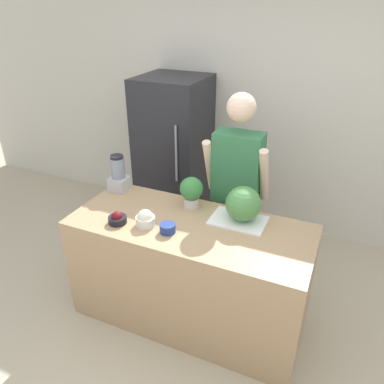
% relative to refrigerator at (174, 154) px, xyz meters
% --- Properties ---
extents(ground_plane, '(14.00, 14.00, 0.00)m').
position_rel_refrigerator_xyz_m(ground_plane, '(0.79, -1.70, -0.84)').
color(ground_plane, beige).
extents(wall_back, '(8.00, 0.06, 2.60)m').
position_rel_refrigerator_xyz_m(wall_back, '(0.79, 0.40, 0.46)').
color(wall_back, silver).
rests_on(wall_back, ground_plane).
extents(counter_island, '(1.82, 0.77, 0.90)m').
position_rel_refrigerator_xyz_m(counter_island, '(0.79, -1.32, -0.39)').
color(counter_island, tan).
rests_on(counter_island, ground_plane).
extents(refrigerator, '(0.69, 0.72, 1.68)m').
position_rel_refrigerator_xyz_m(refrigerator, '(0.00, 0.00, 0.00)').
color(refrigerator, '#232328').
rests_on(refrigerator, ground_plane).
extents(person, '(0.53, 0.27, 1.76)m').
position_rel_refrigerator_xyz_m(person, '(0.95, -0.73, 0.07)').
color(person, gray).
rests_on(person, ground_plane).
extents(cutting_board, '(0.41, 0.29, 0.01)m').
position_rel_refrigerator_xyz_m(cutting_board, '(1.10, -1.14, 0.06)').
color(cutting_board, white).
rests_on(cutting_board, counter_island).
extents(watermelon, '(0.26, 0.26, 0.26)m').
position_rel_refrigerator_xyz_m(watermelon, '(1.13, -1.12, 0.20)').
color(watermelon, '#4C8C47').
rests_on(watermelon, cutting_board).
extents(bowl_cherries, '(0.14, 0.14, 0.09)m').
position_rel_refrigerator_xyz_m(bowl_cherries, '(0.29, -1.52, 0.09)').
color(bowl_cherries, black).
rests_on(bowl_cherries, counter_island).
extents(bowl_cream, '(0.14, 0.14, 0.13)m').
position_rel_refrigerator_xyz_m(bowl_cream, '(0.50, -1.47, 0.11)').
color(bowl_cream, white).
rests_on(bowl_cream, counter_island).
extents(bowl_small_blue, '(0.11, 0.11, 0.07)m').
position_rel_refrigerator_xyz_m(bowl_small_blue, '(0.69, -1.48, 0.09)').
color(bowl_small_blue, navy).
rests_on(bowl_small_blue, counter_island).
extents(blender, '(0.15, 0.15, 0.32)m').
position_rel_refrigerator_xyz_m(blender, '(0.00, -1.06, 0.19)').
color(blender, '#B7B7BC').
rests_on(blender, counter_island).
extents(potted_plant, '(0.19, 0.19, 0.25)m').
position_rel_refrigerator_xyz_m(potted_plant, '(0.69, -1.07, 0.19)').
color(potted_plant, beige).
rests_on(potted_plant, counter_island).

